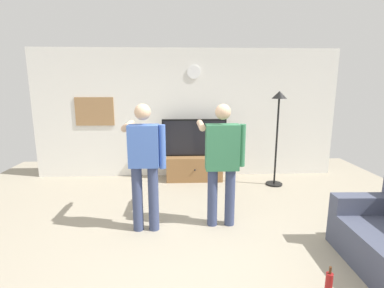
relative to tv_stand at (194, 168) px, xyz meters
The scene contains 10 objects.
ground_plane 2.62m from the tv_stand, 93.41° to the right, with size 8.40×8.40×0.00m, color #9E937F.
back_wall 1.16m from the tv_stand, 113.85° to the left, with size 6.40×0.10×2.70m, color silver.
tv_stand is the anchor object (origin of this frame).
television 0.64m from the tv_stand, 90.00° to the left, with size 1.32×0.07×0.77m.
wall_clock 1.99m from the tv_stand, 90.00° to the left, with size 0.27×0.27×0.03m, color white.
framed_picture 2.39m from the tv_stand, behind, with size 0.79×0.04×0.59m, color #997047.
floor_lamp 1.95m from the tv_stand, 14.31° to the right, with size 0.32×0.32×1.84m.
person_standing_nearer_lamp 2.35m from the tv_stand, 110.07° to the right, with size 0.57×0.78×1.72m.
person_standing_nearer_couch 2.15m from the tv_stand, 82.23° to the right, with size 0.63×0.78×1.71m.
beverage_bottle 3.65m from the tv_stand, 72.80° to the right, with size 0.07×0.07×0.31m.
Camera 1 is at (-0.14, -3.19, 1.96)m, focal length 26.88 mm.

